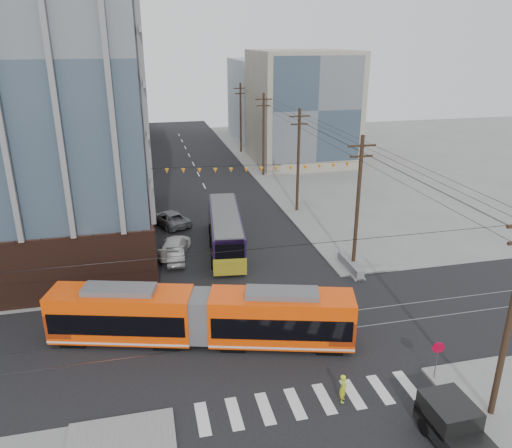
{
  "coord_description": "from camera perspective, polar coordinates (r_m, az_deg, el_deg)",
  "views": [
    {
      "loc": [
        -7.54,
        -22.81,
        17.78
      ],
      "look_at": [
        0.25,
        10.29,
        4.97
      ],
      "focal_mm": 35.0,
      "sensor_mm": 36.0,
      "label": 1
    }
  ],
  "objects": [
    {
      "name": "pedestrian",
      "position": [
        27.41,
        9.94,
        -18.0
      ],
      "size": [
        0.58,
        0.69,
        1.61
      ],
      "primitive_type": "imported",
      "rotation": [
        0.0,
        0.0,
        1.17
      ],
      "color": "#CCDF20",
      "rests_on": "ground"
    },
    {
      "name": "bg_bldg_nw_far",
      "position": [
        95.34,
        -17.71,
        15.03
      ],
      "size": [
        16.0,
        18.0,
        20.0
      ],
      "primitive_type": "cube",
      "color": "gray",
      "rests_on": "ground"
    },
    {
      "name": "streetcar",
      "position": [
        31.07,
        -6.3,
        -10.5
      ],
      "size": [
        18.46,
        7.57,
        3.56
      ],
      "primitive_type": null,
      "rotation": [
        0.0,
        0.0,
        -0.28
      ],
      "color": "#FF4505",
      "rests_on": "ground"
    },
    {
      "name": "ground",
      "position": [
        29.89,
        4.22,
        -15.93
      ],
      "size": [
        160.0,
        160.0,
        0.0
      ],
      "primitive_type": "plane",
      "color": "slate"
    },
    {
      "name": "parked_car_grey",
      "position": [
        50.59,
        -9.81,
        0.64
      ],
      "size": [
        4.36,
        5.83,
        1.47
      ],
      "primitive_type": "imported",
      "rotation": [
        0.0,
        0.0,
        3.56
      ],
      "color": "slate",
      "rests_on": "ground"
    },
    {
      "name": "utility_pole_far",
      "position": [
        81.36,
        -1.76,
        11.95
      ],
      "size": [
        0.3,
        0.3,
        11.0
      ],
      "primitive_type": "cylinder",
      "color": "black",
      "rests_on": "ground"
    },
    {
      "name": "bg_bldg_ne_near",
      "position": [
        75.26,
        5.24,
        13.09
      ],
      "size": [
        14.0,
        14.0,
        16.0
      ],
      "primitive_type": "cube",
      "color": "gray",
      "rests_on": "ground"
    },
    {
      "name": "parked_car_silver",
      "position": [
        42.42,
        -9.21,
        -3.41
      ],
      "size": [
        1.62,
        4.2,
        1.36
      ],
      "primitive_type": "imported",
      "rotation": [
        0.0,
        0.0,
        3.1
      ],
      "color": "#9A9A9A",
      "rests_on": "ground"
    },
    {
      "name": "city_bus",
      "position": [
        44.14,
        -3.49,
        -0.74
      ],
      "size": [
        4.05,
        12.36,
        3.44
      ],
      "primitive_type": null,
      "rotation": [
        0.0,
        0.0,
        -0.12
      ],
      "color": "#1D0E32",
      "rests_on": "ground"
    },
    {
      "name": "parked_car_white",
      "position": [
        43.88,
        -9.25,
        -2.47
      ],
      "size": [
        3.46,
        5.6,
        1.52
      ],
      "primitive_type": "imported",
      "rotation": [
        0.0,
        0.0,
        2.87
      ],
      "color": "silver",
      "rests_on": "ground"
    },
    {
      "name": "bg_bldg_ne_far",
      "position": [
        94.95,
        2.52,
        14.1
      ],
      "size": [
        16.0,
        16.0,
        14.0
      ],
      "primitive_type": "cube",
      "color": "#8C99A5",
      "rests_on": "ground"
    },
    {
      "name": "stop_sign",
      "position": [
        29.85,
        19.89,
        -14.66
      ],
      "size": [
        0.83,
        0.83,
        2.28
      ],
      "primitive_type": null,
      "rotation": [
        0.0,
        0.0,
        -0.22
      ],
      "color": "#B20023",
      "rests_on": "ground"
    },
    {
      "name": "utility_pole_near",
      "position": [
        26.28,
        27.01,
        -9.7
      ],
      "size": [
        0.3,
        0.3,
        11.0
      ],
      "primitive_type": "cylinder",
      "color": "black",
      "rests_on": "ground"
    },
    {
      "name": "pickup_truck",
      "position": [
        25.78,
        23.24,
        -22.1
      ],
      "size": [
        2.2,
        5.77,
        1.94
      ],
      "primitive_type": null,
      "rotation": [
        0.0,
        0.0,
        0.03
      ],
      "color": "black",
      "rests_on": "ground"
    },
    {
      "name": "bg_bldg_nw_near",
      "position": [
        75.91,
        -20.84,
        12.7
      ],
      "size": [
        18.0,
        16.0,
        18.0
      ],
      "primitive_type": "cube",
      "color": "#8C99A5",
      "rests_on": "ground"
    },
    {
      "name": "jersey_barrier",
      "position": [
        41.24,
        10.74,
        -4.67
      ],
      "size": [
        0.96,
        4.07,
        0.81
      ],
      "primitive_type": "cube",
      "rotation": [
        0.0,
        0.0,
        -0.01
      ],
      "color": "gray",
      "rests_on": "ground"
    }
  ]
}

